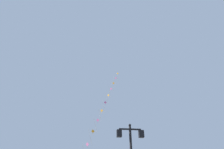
# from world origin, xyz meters

# --- Properties ---
(twin_lantern_lamp_post) EXTENTS (1.57, 0.28, 4.46)m
(twin_lantern_lamp_post) POSITION_xyz_m (1.65, 8.36, 3.11)
(twin_lantern_lamp_post) COLOR black
(twin_lantern_lamp_post) RESTS_ON ground_plane
(kite_train) EXTENTS (6.61, 11.50, 19.53)m
(kite_train) POSITION_xyz_m (0.93, 21.77, 10.30)
(kite_train) COLOR brown
(kite_train) RESTS_ON ground_plane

